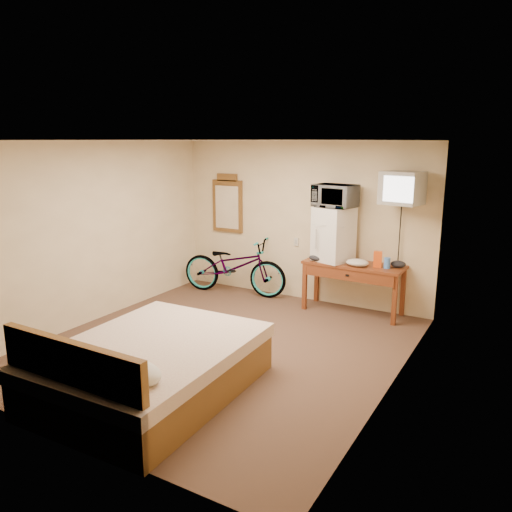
% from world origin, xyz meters
% --- Properties ---
extents(room, '(4.60, 4.64, 2.50)m').
position_xyz_m(room, '(-0.00, 0.00, 1.25)').
color(room, '#473423').
rests_on(room, ground).
extents(desk, '(1.46, 0.59, 0.75)m').
position_xyz_m(desk, '(0.97, 2.00, 0.64)').
color(desk, brown).
rests_on(desk, floor).
extents(mini_fridge, '(0.61, 0.60, 0.80)m').
position_xyz_m(mini_fridge, '(0.64, 2.04, 1.15)').
color(mini_fridge, white).
rests_on(mini_fridge, desk).
extents(microwave, '(0.65, 0.49, 0.33)m').
position_xyz_m(microwave, '(0.64, 2.04, 1.72)').
color(microwave, white).
rests_on(microwave, mini_fridge).
extents(snack_bag, '(0.13, 0.09, 0.23)m').
position_xyz_m(snack_bag, '(1.34, 1.98, 0.87)').
color(snack_bag, '#E24F14').
rests_on(snack_bag, desk).
extents(blue_cup, '(0.09, 0.09, 0.15)m').
position_xyz_m(blue_cup, '(1.47, 1.99, 0.83)').
color(blue_cup, '#4685F0').
rests_on(blue_cup, desk).
extents(cloth_cream, '(0.33, 0.25, 0.10)m').
position_xyz_m(cloth_cream, '(1.07, 1.90, 0.80)').
color(cloth_cream, beige).
rests_on(cloth_cream, desk).
extents(cloth_dark_a, '(0.25, 0.19, 0.09)m').
position_xyz_m(cloth_dark_a, '(0.45, 1.91, 0.80)').
color(cloth_dark_a, black).
rests_on(cloth_dark_a, desk).
extents(cloth_dark_b, '(0.21, 0.17, 0.10)m').
position_xyz_m(cloth_dark_b, '(1.60, 2.11, 0.80)').
color(cloth_dark_b, black).
rests_on(cloth_dark_b, desk).
extents(crt_television, '(0.58, 0.63, 0.44)m').
position_xyz_m(crt_television, '(1.61, 2.02, 1.88)').
color(crt_television, black).
rests_on(crt_television, room).
extents(wall_mirror, '(0.58, 0.04, 0.99)m').
position_xyz_m(wall_mirror, '(-1.37, 2.27, 1.45)').
color(wall_mirror, brown).
rests_on(wall_mirror, room).
extents(bicycle, '(1.88, 0.90, 0.95)m').
position_xyz_m(bicycle, '(-1.04, 1.95, 0.48)').
color(bicycle, black).
rests_on(bicycle, floor).
extents(bed, '(1.73, 2.25, 0.90)m').
position_xyz_m(bed, '(0.03, -1.37, 0.29)').
color(bed, brown).
rests_on(bed, floor).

